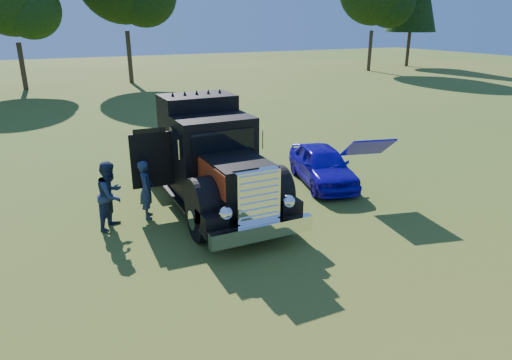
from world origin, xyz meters
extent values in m
plane|color=#34601C|center=(0.00, 0.00, 0.00)|extent=(120.00, 120.00, 0.00)
cylinder|color=#2D2116|center=(28.00, 29.00, 1.98)|extent=(0.36, 0.36, 3.96)
sphere|color=black|center=(29.32, 28.12, 6.60)|extent=(4.84, 4.84, 4.84)
cylinder|color=#2D2116|center=(4.00, 30.00, 2.07)|extent=(0.36, 0.36, 4.14)
cylinder|color=#2D2116|center=(-4.00, 29.50, 1.71)|extent=(0.36, 0.36, 3.42)
sphere|color=black|center=(-2.86, 28.74, 5.70)|extent=(4.18, 4.18, 4.18)
cylinder|color=#2D2116|center=(35.00, 31.00, 2.43)|extent=(0.36, 0.36, 4.86)
cylinder|color=black|center=(-0.37, 0.10, 0.55)|extent=(0.32, 1.10, 1.10)
cylinder|color=black|center=(1.73, 0.10, 0.55)|extent=(0.32, 1.10, 1.10)
cylinder|color=black|center=(-0.37, 4.90, 0.55)|extent=(0.32, 1.10, 1.10)
cylinder|color=black|center=(1.73, 4.90, 0.55)|extent=(0.32, 1.10, 1.10)
cylinder|color=black|center=(-0.04, 4.90, 0.55)|extent=(0.32, 1.10, 1.10)
cylinder|color=black|center=(1.40, 4.90, 0.55)|extent=(0.32, 1.10, 1.10)
cube|color=black|center=(0.68, 2.70, 0.62)|extent=(1.60, 6.40, 0.28)
cube|color=white|center=(0.68, -1.15, 0.55)|extent=(2.50, 0.22, 0.36)
cube|color=white|center=(0.68, -0.85, 1.25)|extent=(1.05, 0.30, 1.30)
cube|color=black|center=(0.68, 0.20, 1.30)|extent=(1.35, 1.80, 1.10)
cube|color=#9A2C10|center=(-0.01, 0.20, 1.50)|extent=(0.02, 1.80, 0.60)
cube|color=#9A2C10|center=(1.37, 0.20, 1.50)|extent=(0.02, 1.80, 0.60)
cylinder|color=black|center=(-0.27, 0.10, 0.95)|extent=(0.55, 1.24, 1.24)
cylinder|color=black|center=(1.63, 0.10, 0.95)|extent=(0.55, 1.24, 1.24)
sphere|color=white|center=(-0.10, -0.92, 1.05)|extent=(0.32, 0.32, 0.32)
sphere|color=white|center=(1.46, -0.92, 1.05)|extent=(0.32, 0.32, 0.32)
cube|color=black|center=(0.68, 1.75, 1.55)|extent=(2.05, 1.30, 2.10)
cube|color=black|center=(0.68, 1.08, 2.05)|extent=(1.70, 0.05, 0.65)
cube|color=black|center=(0.68, 3.05, 1.75)|extent=(2.05, 1.30, 2.50)
cube|color=black|center=(0.68, 4.70, 0.95)|extent=(2.00, 2.00, 0.35)
cube|color=black|center=(-0.90, 2.37, 1.45)|extent=(1.10, 0.13, 1.50)
cube|color=maroon|center=(-0.90, 2.42, 1.30)|extent=(0.85, 0.07, 0.75)
imported|color=#1108AF|center=(4.52, 2.25, 0.61)|extent=(2.27, 3.85, 1.23)
cube|color=#1108AF|center=(4.93, 0.60, 1.55)|extent=(1.49, 1.21, 0.67)
imported|color=#1E2B46|center=(-1.17, 1.99, 0.79)|extent=(0.49, 0.64, 1.58)
imported|color=#222850|center=(-2.11, 1.77, 0.87)|extent=(1.05, 1.07, 1.74)
camera|label=1|loc=(-3.46, -9.38, 5.02)|focal=32.00mm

